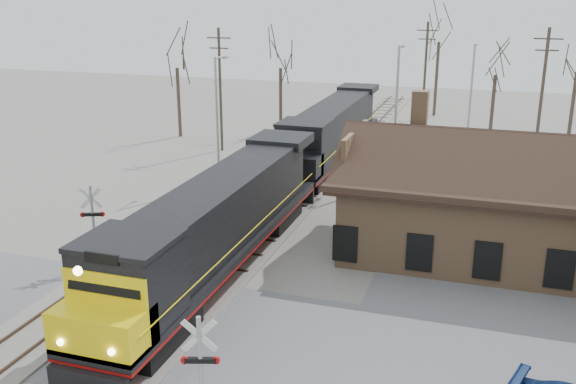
# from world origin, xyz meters

# --- Properties ---
(ground) EXTENTS (140.00, 140.00, 0.00)m
(ground) POSITION_xyz_m (0.00, 0.00, 0.00)
(ground) COLOR gray
(ground) RESTS_ON ground
(road) EXTENTS (60.00, 9.00, 0.03)m
(road) POSITION_xyz_m (0.00, 0.00, 0.01)
(road) COLOR slate
(road) RESTS_ON ground
(track_main) EXTENTS (3.40, 90.00, 0.24)m
(track_main) POSITION_xyz_m (0.00, 15.00, 0.07)
(track_main) COLOR gray
(track_main) RESTS_ON ground
(track_siding) EXTENTS (3.40, 90.00, 0.24)m
(track_siding) POSITION_xyz_m (-4.50, 15.00, 0.07)
(track_siding) COLOR gray
(track_siding) RESTS_ON ground
(depot) EXTENTS (15.20, 9.31, 7.90)m
(depot) POSITION_xyz_m (11.99, 12.00, 2.41)
(depot) COLOR #9C7451
(depot) RESTS_ON ground
(locomotive_lead) EXTENTS (3.17, 21.24, 4.72)m
(locomotive_lead) POSITION_xyz_m (0.00, 5.15, 2.48)
(locomotive_lead) COLOR black
(locomotive_lead) RESTS_ON ground
(locomotive_trailing) EXTENTS (3.17, 21.24, 4.47)m
(locomotive_trailing) POSITION_xyz_m (0.00, 26.67, 2.48)
(locomotive_trailing) COLOR black
(locomotive_trailing) RESTS_ON ground
(crossbuck_near) EXTENTS (1.12, 0.42, 4.02)m
(crossbuck_near) POSITION_xyz_m (4.25, -5.18, 1.89)
(crossbuck_near) COLOR #A5A8AD
(crossbuck_near) RESTS_ON ground
(crossbuck_far) EXTENTS (1.11, 0.52, 4.10)m
(crossbuck_far) POSITION_xyz_m (-6.00, 4.57, 1.92)
(crossbuck_far) COLOR #A5A8AD
(crossbuck_far) RESTS_ON ground
(streetlight_a) EXTENTS (0.25, 2.04, 8.66)m
(streetlight_a) POSITION_xyz_m (-5.94, 19.15, 4.86)
(streetlight_a) COLOR #A5A8AD
(streetlight_a) RESTS_ON ground
(streetlight_b) EXTENTS (0.25, 2.04, 9.35)m
(streetlight_b) POSITION_xyz_m (5.36, 23.38, 5.21)
(streetlight_b) COLOR #A5A8AD
(streetlight_b) RESTS_ON ground
(streetlight_c) EXTENTS (0.25, 2.04, 8.79)m
(streetlight_c) POSITION_xyz_m (9.76, 33.68, 4.93)
(streetlight_c) COLOR #A5A8AD
(streetlight_c) RESTS_ON ground
(utility_pole_a) EXTENTS (2.00, 0.24, 9.98)m
(utility_pole_a) POSITION_xyz_m (-9.69, 28.11, 5.21)
(utility_pole_a) COLOR #382D23
(utility_pole_a) RESTS_ON ground
(utility_pole_b) EXTENTS (2.00, 0.24, 10.01)m
(utility_pole_b) POSITION_xyz_m (5.07, 42.71, 5.23)
(utility_pole_b) COLOR #382D23
(utility_pole_b) RESTS_ON ground
(utility_pole_c) EXTENTS (2.00, 0.24, 10.30)m
(utility_pole_c) POSITION_xyz_m (14.85, 30.28, 5.38)
(utility_pole_c) COLOR #382D23
(utility_pole_c) RESTS_ON ground
(tree_a) EXTENTS (4.14, 4.14, 10.15)m
(tree_a) POSITION_xyz_m (-15.47, 31.86, 7.22)
(tree_a) COLOR #382D23
(tree_a) RESTS_ON ground
(tree_b) EXTENTS (3.96, 3.96, 9.69)m
(tree_b) POSITION_xyz_m (-7.45, 36.79, 6.90)
(tree_b) COLOR #382D23
(tree_b) RESTS_ON ground
(tree_c) EXTENTS (5.12, 5.12, 12.55)m
(tree_c) POSITION_xyz_m (5.57, 49.48, 8.94)
(tree_c) COLOR #382D23
(tree_c) RESTS_ON ground
(tree_d) EXTENTS (3.77, 3.77, 9.23)m
(tree_d) POSITION_xyz_m (11.48, 40.09, 6.57)
(tree_d) COLOR #382D23
(tree_d) RESTS_ON ground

